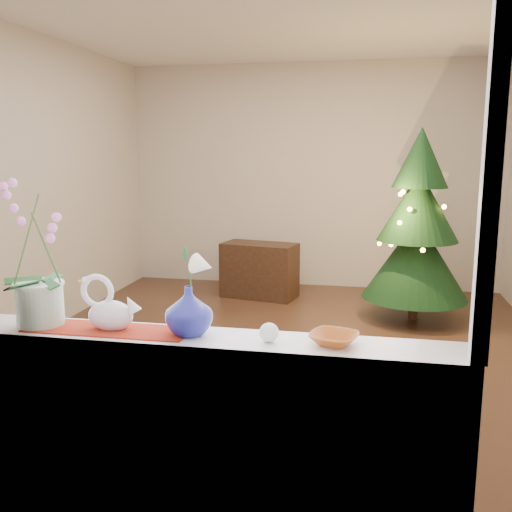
{
  "coord_description": "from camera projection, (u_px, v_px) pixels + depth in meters",
  "views": [
    {
      "loc": [
        0.68,
        -4.51,
        1.66
      ],
      "look_at": [
        0.07,
        -1.4,
        1.08
      ],
      "focal_mm": 40.0,
      "sensor_mm": 36.0,
      "label": 1
    }
  ],
  "objects": [
    {
      "name": "side_table",
      "position": [
        260.0,
        270.0,
        6.54
      ],
      "size": [
        0.9,
        0.58,
        0.63
      ],
      "primitive_type": "cube",
      "rotation": [
        0.0,
        0.0,
        -0.2
      ],
      "color": "black",
      "rests_on": "ground"
    },
    {
      "name": "window_frame",
      "position": [
        182.0,
        140.0,
        2.09
      ],
      "size": [
        2.22,
        0.06,
        1.6
      ],
      "primitive_type": null,
      "color": "white",
      "rests_on": "windowsill"
    },
    {
      "name": "amber_dish",
      "position": [
        334.0,
        340.0,
        2.21
      ],
      "size": [
        0.19,
        0.19,
        0.04
      ],
      "primitive_type": "imported",
      "rotation": [
        0.0,
        0.0,
        -0.27
      ],
      "color": "#A24C18",
      "rests_on": "windowsill"
    },
    {
      "name": "paperweight",
      "position": [
        269.0,
        333.0,
        2.24
      ],
      "size": [
        0.1,
        0.1,
        0.08
      ],
      "primitive_type": "sphere",
      "rotation": [
        0.0,
        0.0,
        -0.42
      ],
      "color": "silver",
      "rests_on": "windowsill"
    },
    {
      "name": "wall_left",
      "position": [
        26.0,
        187.0,
        4.96
      ],
      "size": [
        0.1,
        5.0,
        2.7
      ],
      "primitive_type": "cube",
      "color": "beige",
      "rests_on": "ground"
    },
    {
      "name": "ground",
      "position": [
        280.0,
        352.0,
        4.78
      ],
      "size": [
        5.0,
        5.0,
        0.0
      ],
      "primitive_type": "plane",
      "color": "#392317",
      "rests_on": "ground"
    },
    {
      "name": "runner",
      "position": [
        107.0,
        329.0,
        2.4
      ],
      "size": [
        0.7,
        0.2,
        0.01
      ],
      "primitive_type": "cube",
      "color": "maroon",
      "rests_on": "windowsill"
    },
    {
      "name": "wall_front",
      "position": [
        181.0,
        236.0,
        2.12
      ],
      "size": [
        4.5,
        0.1,
        2.7
      ],
      "primitive_type": "cube",
      "color": "beige",
      "rests_on": "ground"
    },
    {
      "name": "orchid_pot",
      "position": [
        36.0,
        254.0,
        2.4
      ],
      "size": [
        0.24,
        0.24,
        0.63
      ],
      "primitive_type": null,
      "rotation": [
        0.0,
        0.0,
        0.12
      ],
      "color": "beige",
      "rests_on": "windowsill"
    },
    {
      "name": "blue_vase",
      "position": [
        189.0,
        307.0,
        2.31
      ],
      "size": [
        0.27,
        0.27,
        0.23
      ],
      "primitive_type": "imported",
      "rotation": [
        0.0,
        0.0,
        0.21
      ],
      "color": "navy",
      "rests_on": "windowsill"
    },
    {
      "name": "wall_back",
      "position": [
        312.0,
        177.0,
        6.94
      ],
      "size": [
        4.5,
        0.1,
        2.7
      ],
      "primitive_type": "cube",
      "color": "beige",
      "rests_on": "ground"
    },
    {
      "name": "ceiling",
      "position": [
        283.0,
        11.0,
        4.29
      ],
      "size": [
        5.0,
        5.0,
        0.0
      ],
      "primitive_type": "plane",
      "color": "white",
      "rests_on": "wall_back"
    },
    {
      "name": "xmas_tree",
      "position": [
        418.0,
        225.0,
        5.57
      ],
      "size": [
        1.33,
        1.33,
        1.89
      ],
      "primitive_type": null,
      "rotation": [
        0.0,
        0.0,
        -0.36
      ],
      "color": "#133319",
      "rests_on": "ground"
    },
    {
      "name": "window_apron",
      "position": [
        190.0,
        455.0,
        2.32
      ],
      "size": [
        2.2,
        0.08,
        0.88
      ],
      "primitive_type": "cube",
      "color": "white",
      "rests_on": "ground"
    },
    {
      "name": "swan",
      "position": [
        110.0,
        304.0,
        2.38
      ],
      "size": [
        0.28,
        0.17,
        0.22
      ],
      "primitive_type": null,
      "rotation": [
        0.0,
        0.0,
        -0.21
      ],
      "color": "silver",
      "rests_on": "windowsill"
    },
    {
      "name": "lily",
      "position": [
        188.0,
        258.0,
        2.28
      ],
      "size": [
        0.13,
        0.07,
        0.18
      ],
      "primitive_type": null,
      "color": "white",
      "rests_on": "blue_vase"
    },
    {
      "name": "windowsill",
      "position": [
        194.0,
        340.0,
        2.33
      ],
      "size": [
        2.2,
        0.26,
        0.04
      ],
      "primitive_type": "cube",
      "color": "white",
      "rests_on": "window_apron"
    }
  ]
}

